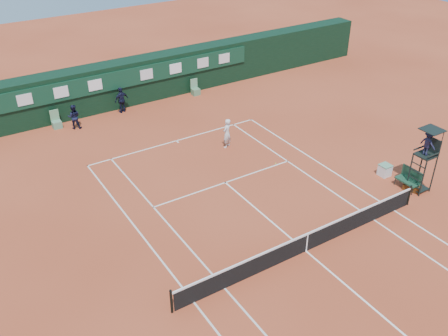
{
  "coord_description": "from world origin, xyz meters",
  "views": [
    {
      "loc": [
        -11.73,
        -11.98,
        14.02
      ],
      "look_at": [
        -0.34,
        6.0,
        1.2
      ],
      "focal_mm": 40.0,
      "sensor_mm": 36.0,
      "label": 1
    }
  ],
  "objects_px": {
    "umpire_chair": "(427,148)",
    "cooler": "(385,170)",
    "player": "(227,133)",
    "tennis_net": "(307,242)",
    "player_bench": "(409,178)"
  },
  "relations": [
    {
      "from": "player",
      "to": "tennis_net",
      "type": "bearing_deg",
      "value": 47.73
    },
    {
      "from": "umpire_chair",
      "to": "player_bench",
      "type": "xyz_separation_m",
      "value": [
        -0.27,
        0.41,
        -1.86
      ]
    },
    {
      "from": "tennis_net",
      "to": "cooler",
      "type": "xyz_separation_m",
      "value": [
        7.52,
        2.49,
        -0.18
      ]
    },
    {
      "from": "tennis_net",
      "to": "cooler",
      "type": "relative_size",
      "value": 20.0
    },
    {
      "from": "cooler",
      "to": "player",
      "type": "distance_m",
      "value": 8.95
    },
    {
      "from": "player",
      "to": "umpire_chair",
      "type": "bearing_deg",
      "value": 92.64
    },
    {
      "from": "umpire_chair",
      "to": "player",
      "type": "distance_m",
      "value": 10.81
    },
    {
      "from": "tennis_net",
      "to": "umpire_chair",
      "type": "distance_m",
      "value": 8.13
    },
    {
      "from": "player_bench",
      "to": "player",
      "type": "distance_m",
      "value": 10.2
    },
    {
      "from": "tennis_net",
      "to": "player",
      "type": "distance_m",
      "value": 9.89
    },
    {
      "from": "umpire_chair",
      "to": "cooler",
      "type": "distance_m",
      "value": 2.87
    },
    {
      "from": "tennis_net",
      "to": "player",
      "type": "relative_size",
      "value": 7.27
    },
    {
      "from": "umpire_chair",
      "to": "cooler",
      "type": "height_order",
      "value": "umpire_chair"
    },
    {
      "from": "player_bench",
      "to": "player",
      "type": "height_order",
      "value": "player"
    },
    {
      "from": "tennis_net",
      "to": "cooler",
      "type": "height_order",
      "value": "tennis_net"
    }
  ]
}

